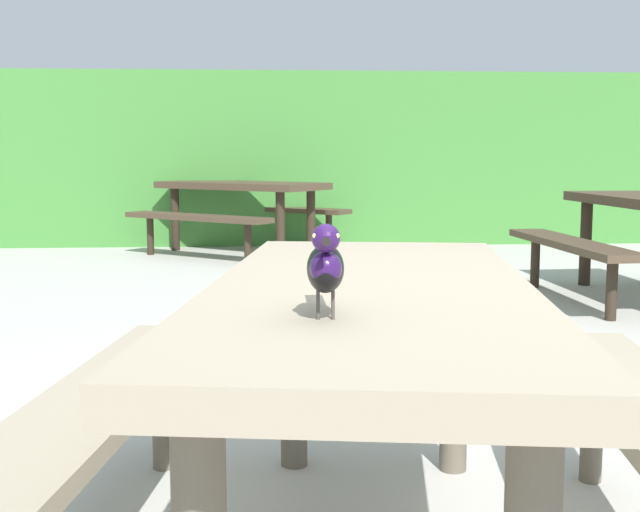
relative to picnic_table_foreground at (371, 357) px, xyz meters
The scene contains 4 objects.
hedge_wall 8.22m from the picnic_table_foreground, 87.34° to the left, with size 28.00×1.91×1.95m, color #428438.
picnic_table_foreground is the anchor object (origin of this frame).
bird_grackle 0.54m from the picnic_table_foreground, 108.35° to the right, with size 0.08×0.29×0.18m.
picnic_table_mid_left 6.74m from the picnic_table_foreground, 94.20° to the left, with size 2.38×2.37×0.74m.
Camera 1 is at (-0.64, -1.95, 1.05)m, focal length 46.03 mm.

